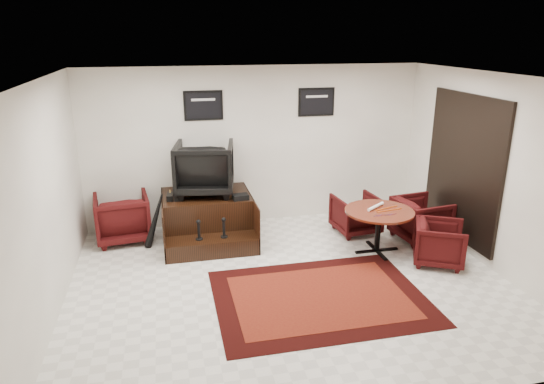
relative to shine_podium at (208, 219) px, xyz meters
The scene contains 16 objects.
ground 2.10m from the shine_podium, 62.16° to the right, with size 6.00×6.00×0.00m, color white.
room_shell 2.62m from the shine_podium, 51.17° to the right, with size 6.02×5.02×2.81m.
area_rug 2.62m from the shine_podium, 61.51° to the right, with size 2.74×2.06×0.01m.
shine_podium is the anchor object (origin of this frame).
shine_chair 0.90m from the shine_podium, 90.00° to the left, with size 0.94×0.88×0.96m, color black.
shoes_pair 0.70m from the shine_podium, behind, with size 0.23×0.27×0.10m.
polish_kit 0.75m from the shine_podium, 30.52° to the right, with size 0.25×0.17×0.09m, color black.
umbrella_black 0.88m from the shine_podium, 168.57° to the right, with size 0.34×0.13×0.92m, color black, non-canonical shape.
umbrella_hooked 0.85m from the shine_podium, behind, with size 0.32×0.12×0.85m, color black, non-canonical shape.
armchair_side 1.41m from the shine_podium, behind, with size 0.85×0.80×0.88m, color black.
meeting_table 2.82m from the shine_podium, 23.70° to the right, with size 1.07×1.07×0.70m.
table_chair_back 2.55m from the shine_podium, ahead, with size 0.71×0.67×0.73m, color black.
table_chair_window 3.57m from the shine_podium, 13.52° to the right, with size 0.77×0.72×0.80m, color black.
table_chair_corner 3.71m from the shine_podium, 27.44° to the right, with size 0.70×0.65×0.72m, color black.
paper_roll 2.77m from the shine_podium, 21.71° to the right, with size 0.05×0.05×0.42m, color white.
table_clutter 2.95m from the shine_podium, 23.69° to the right, with size 0.57×0.37×0.01m.
Camera 1 is at (-1.58, -5.81, 3.31)m, focal length 32.00 mm.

